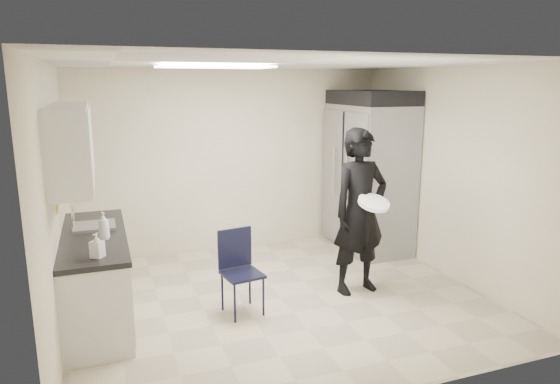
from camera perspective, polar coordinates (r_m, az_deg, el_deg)
name	(u,v)px	position (r m, az deg, el deg)	size (l,w,h in m)	color
floor	(281,298)	(5.82, 0.07, -12.03)	(4.50, 4.50, 0.00)	#B6AA8F
ceiling	(281,63)	(5.30, 0.08, 14.50)	(4.50, 4.50, 0.00)	silver
back_wall	(234,160)	(7.29, -5.33, 3.62)	(4.50, 4.50, 0.00)	beige
left_wall	(55,203)	(5.11, -24.34, -1.20)	(4.00, 4.00, 0.00)	beige
right_wall	(451,174)	(6.52, 19.00, 1.95)	(4.00, 4.00, 0.00)	beige
ceiling_panel	(215,67)	(5.51, -7.45, 14.01)	(1.20, 0.60, 0.02)	white
lower_counter	(96,279)	(5.54, -20.27, -9.29)	(0.60, 1.90, 0.86)	silver
countertop	(93,237)	(5.40, -20.63, -4.79)	(0.64, 1.95, 0.05)	black
sink	(95,231)	(5.64, -20.40, -4.20)	(0.42, 0.40, 0.14)	gray
faucet	(73,219)	(5.61, -22.56, -2.87)	(0.02, 0.02, 0.24)	silver
upper_cabinets	(71,144)	(5.21, -22.79, 5.05)	(0.35, 1.80, 0.75)	silver
towel_dispenser	(71,151)	(6.38, -22.80, 4.36)	(0.22, 0.30, 0.35)	black
notice_sticker_left	(57,209)	(5.23, -24.13, -1.80)	(0.00, 0.12, 0.07)	yellow
notice_sticker_right	(59,208)	(5.43, -23.96, -1.72)	(0.00, 0.12, 0.07)	yellow
commercial_fridge	(369,178)	(7.36, 10.10, 1.59)	(0.80, 1.35, 2.10)	gray
fridge_compressor	(372,98)	(7.24, 10.45, 10.56)	(0.80, 1.35, 0.20)	black
folding_chair	(242,274)	(5.32, -4.33, -9.38)	(0.38, 0.38, 0.87)	black
man_tuxedo	(360,212)	(5.79, 9.12, -2.25)	(0.70, 0.47, 1.92)	black
bucket_lid	(374,203)	(5.55, 10.67, -1.23)	(0.35, 0.35, 0.04)	white
soap_bottle_a	(104,226)	(5.14, -19.52, -3.65)	(0.11, 0.11, 0.27)	silver
soap_bottle_b	(97,245)	(4.65, -20.19, -5.72)	(0.10, 0.10, 0.22)	#A4A7B0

